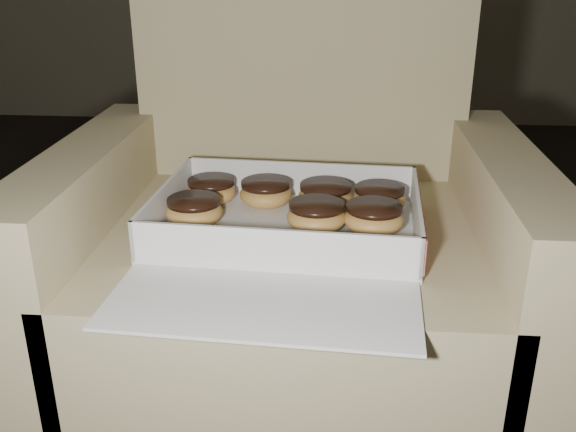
# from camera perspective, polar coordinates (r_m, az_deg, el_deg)

# --- Properties ---
(floor) EXTENTS (4.50, 4.50, 0.00)m
(floor) POSITION_cam_1_polar(r_m,az_deg,el_deg) (1.34, -1.06, -15.59)
(floor) COLOR black
(floor) RESTS_ON ground
(armchair) EXTENTS (0.83, 0.70, 0.86)m
(armchair) POSITION_cam_1_polar(r_m,az_deg,el_deg) (1.20, 0.51, -4.80)
(armchair) COLOR tan
(armchair) RESTS_ON floor
(bakery_box) EXTENTS (0.46, 0.53, 0.07)m
(bakery_box) POSITION_cam_1_polar(r_m,az_deg,el_deg) (1.03, -0.15, -1.67)
(bakery_box) COLOR silver
(bakery_box) RESTS_ON armchair
(donut_a) EXTENTS (0.10, 0.10, 0.05)m
(donut_a) POSITION_cam_1_polar(r_m,az_deg,el_deg) (1.06, 2.55, 0.04)
(donut_a) COLOR gold
(donut_a) RESTS_ON bakery_box
(donut_b) EXTENTS (0.10, 0.10, 0.05)m
(donut_b) POSITION_cam_1_polar(r_m,az_deg,el_deg) (1.14, 3.35, 1.81)
(donut_b) COLOR gold
(donut_b) RESTS_ON bakery_box
(donut_c) EXTENTS (0.10, 0.10, 0.05)m
(donut_c) POSITION_cam_1_polar(r_m,az_deg,el_deg) (1.09, -8.33, 0.48)
(donut_c) COLOR gold
(donut_c) RESTS_ON bakery_box
(donut_d) EXTENTS (0.10, 0.10, 0.05)m
(donut_d) POSITION_cam_1_polar(r_m,az_deg,el_deg) (1.16, -1.98, 2.09)
(donut_d) COLOR gold
(donut_d) RESTS_ON bakery_box
(donut_e) EXTENTS (0.09, 0.09, 0.05)m
(donut_e) POSITION_cam_1_polar(r_m,az_deg,el_deg) (1.18, -6.82, 2.30)
(donut_e) COLOR gold
(donut_e) RESTS_ON bakery_box
(donut_f) EXTENTS (0.10, 0.10, 0.05)m
(donut_f) POSITION_cam_1_polar(r_m,az_deg,el_deg) (1.06, 7.62, -0.15)
(donut_f) COLOR gold
(donut_f) RESTS_ON bakery_box
(donut_g) EXTENTS (0.09, 0.09, 0.05)m
(donut_g) POSITION_cam_1_polar(r_m,az_deg,el_deg) (1.14, 8.11, 1.58)
(donut_g) COLOR gold
(donut_g) RESTS_ON bakery_box
(crumb_a) EXTENTS (0.01, 0.01, 0.00)m
(crumb_a) POSITION_cam_1_polar(r_m,az_deg,el_deg) (0.96, -0.84, -3.94)
(crumb_a) COLOR black
(crumb_a) RESTS_ON bakery_box
(crumb_b) EXTENTS (0.01, 0.01, 0.00)m
(crumb_b) POSITION_cam_1_polar(r_m,az_deg,el_deg) (1.03, -8.96, -2.35)
(crumb_b) COLOR black
(crumb_b) RESTS_ON bakery_box
(crumb_c) EXTENTS (0.01, 0.01, 0.00)m
(crumb_c) POSITION_cam_1_polar(r_m,az_deg,el_deg) (1.02, -1.61, -2.20)
(crumb_c) COLOR black
(crumb_c) RESTS_ON bakery_box
(crumb_d) EXTENTS (0.01, 0.01, 0.00)m
(crumb_d) POSITION_cam_1_polar(r_m,az_deg,el_deg) (1.02, 9.02, -2.64)
(crumb_d) COLOR black
(crumb_d) RESTS_ON bakery_box
(crumb_e) EXTENTS (0.01, 0.01, 0.00)m
(crumb_e) POSITION_cam_1_polar(r_m,az_deg,el_deg) (0.95, 7.10, -4.42)
(crumb_e) COLOR black
(crumb_e) RESTS_ON bakery_box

